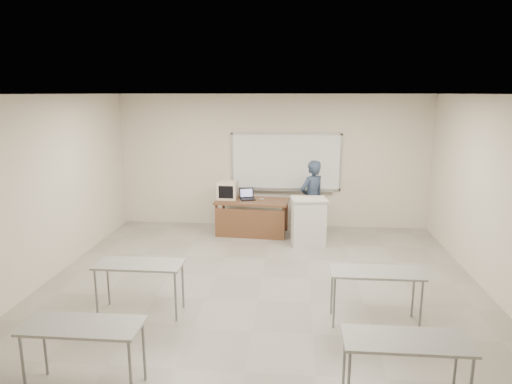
# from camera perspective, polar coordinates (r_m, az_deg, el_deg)

# --- Properties ---
(floor) EXTENTS (7.00, 8.00, 0.01)m
(floor) POSITION_cam_1_polar(r_m,az_deg,el_deg) (6.95, 0.25, -13.48)
(floor) COLOR gray
(floor) RESTS_ON ground
(whiteboard) EXTENTS (2.48, 0.10, 1.31)m
(whiteboard) POSITION_cam_1_polar(r_m,az_deg,el_deg) (10.33, 3.75, 3.70)
(whiteboard) COLOR white
(whiteboard) RESTS_ON floor
(student_desks) EXTENTS (4.40, 2.20, 0.73)m
(student_desks) POSITION_cam_1_polar(r_m,az_deg,el_deg) (5.45, -0.95, -13.23)
(student_desks) COLOR gray
(student_desks) RESTS_ON floor
(instructor_desk) EXTENTS (1.56, 0.78, 0.75)m
(instructor_desk) POSITION_cam_1_polar(r_m,az_deg,el_deg) (9.79, -0.53, -2.25)
(instructor_desk) COLOR brown
(instructor_desk) RESTS_ON floor
(podium) EXTENTS (0.69, 0.50, 0.96)m
(podium) POSITION_cam_1_polar(r_m,az_deg,el_deg) (9.26, 6.58, -3.67)
(podium) COLOR silver
(podium) RESTS_ON floor
(crt_monitor) EXTENTS (0.42, 0.46, 0.39)m
(crt_monitor) POSITION_cam_1_polar(r_m,az_deg,el_deg) (10.00, -3.54, 0.26)
(crt_monitor) COLOR beige
(crt_monitor) RESTS_ON instructor_desk
(laptop) EXTENTS (0.31, 0.29, 0.23)m
(laptop) POSITION_cam_1_polar(r_m,az_deg,el_deg) (9.92, -1.01, -0.60)
(laptop) COLOR black
(laptop) RESTS_ON instructor_desk
(mouse) EXTENTS (0.11, 0.09, 0.04)m
(mouse) POSITION_cam_1_polar(r_m,az_deg,el_deg) (9.88, 0.71, -0.88)
(mouse) COLOR #AEB0B6
(mouse) RESTS_ON instructor_desk
(keyboard) EXTENTS (0.43, 0.19, 0.02)m
(keyboard) POSITION_cam_1_polar(r_m,az_deg,el_deg) (9.22, 5.71, -0.58)
(keyboard) COLOR beige
(keyboard) RESTS_ON podium
(presenter) EXTENTS (0.72, 0.69, 1.65)m
(presenter) POSITION_cam_1_polar(r_m,az_deg,el_deg) (9.71, 7.01, -0.86)
(presenter) COLOR black
(presenter) RESTS_ON floor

